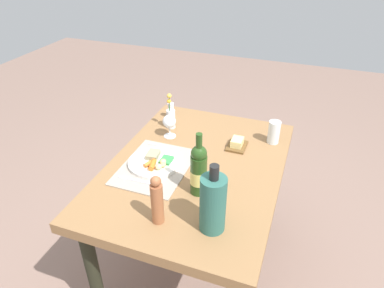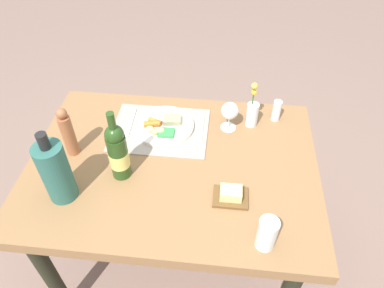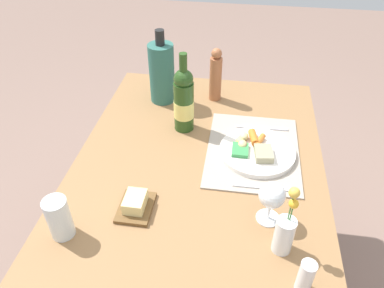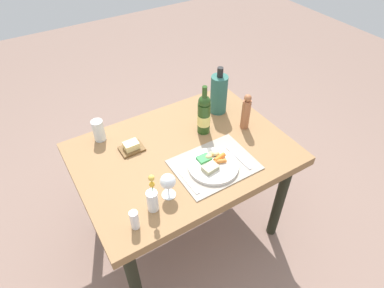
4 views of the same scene
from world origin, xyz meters
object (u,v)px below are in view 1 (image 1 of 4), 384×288
Objects in this scene: cooler_bottle at (213,203)px; pepper_mill at (157,201)px; knife at (137,180)px; flower_vase at (171,117)px; fork at (164,146)px; salt_shaker at (171,111)px; butter_dish at (237,144)px; dining_table at (195,180)px; wine_bottle at (199,170)px; dinner_plate at (155,162)px; water_tumbler at (274,133)px; wine_glass at (169,122)px.

pepper_mill is at bearing -79.34° from cooler_bottle.
knife is 0.55m from flower_vase.
pepper_mill is (0.52, 0.20, 0.10)m from fork.
butter_dish is (0.19, 0.47, -0.03)m from salt_shaker.
cooler_bottle is at bearing 28.47° from dining_table.
cooler_bottle is 3.02× the size of salt_shaker.
wine_bottle is (0.62, 0.40, 0.07)m from salt_shaker.
knife is 0.64× the size of cooler_bottle.
pepper_mill is at bearing -14.45° from butter_dish.
dinner_plate is 0.68m from water_tumbler.
cooler_bottle is at bearing 36.37° from wine_glass.
pepper_mill is at bearing -1.78° from dining_table.
flower_vase is (-0.39, -0.07, 0.05)m from dinner_plate.
dining_table is 0.49m from cooler_bottle.
fork is 1.42× the size of butter_dish.
wine_bottle is at bearing 66.43° from dinner_plate.
flower_vase is 1.72× the size of butter_dish.
cooler_bottle reaches higher than flower_vase.
pepper_mill is at bearing 44.12° from knife.
water_tumbler is at bearing 83.66° from salt_shaker.
fork is at bearing -138.56° from cooler_bottle.
pepper_mill reaches higher than water_tumbler.
knife is 0.30m from pepper_mill.
salt_shaker is at bearing -163.84° from fork.
dinner_plate is at bearing -127.82° from cooler_bottle.
salt_shaker is 0.79× the size of butter_dish.
fork is (-0.10, -0.22, 0.10)m from dining_table.
pepper_mill is 0.69m from butter_dish.
knife is 0.59m from butter_dish.
flower_vase is 0.73× the size of cooler_bottle.
water_tumbler is at bearing 93.77° from flower_vase.
pepper_mill reaches higher than dinner_plate.
wine_bottle reaches higher than salt_shaker.
dining_table is 0.47m from pepper_mill.
flower_vase is at bearing -167.03° from fork.
wine_glass is (0.10, 0.03, 0.02)m from flower_vase.
salt_shaker is at bearing -143.72° from dining_table.
dining_table is 0.24m from dinner_plate.
cooler_bottle is at bearing 4.45° from butter_dish.
dining_table is 3.81× the size of wine_bottle.
water_tumbler is 0.61m from wine_bottle.
water_tumbler reaches higher than dining_table.
wine_glass is at bearing -172.07° from dinner_plate.
water_tumbler reaches higher than salt_shaker.
cooler_bottle is (0.16, 0.42, 0.12)m from knife.
dinner_plate is 0.30m from wine_glass.
fork is at bearing -158.61° from pepper_mill.
cooler_bottle is 0.23m from wine_bottle.
wine_bottle is at bearing 94.70° from knife.
dinner_plate is 0.51m from salt_shaker.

